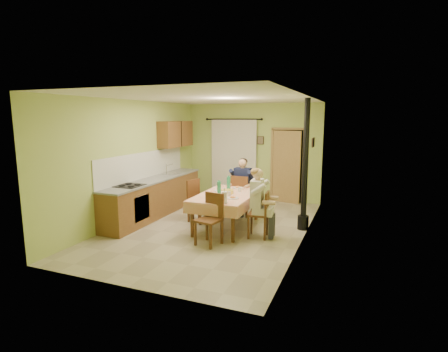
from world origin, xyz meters
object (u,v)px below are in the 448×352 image
at_px(chair_right, 259,223).
at_px(man_far, 242,180).
at_px(stove_flue, 305,183).
at_px(chair_left, 199,209).
at_px(chair_far, 242,204).
at_px(dining_table, 227,211).
at_px(chair_near, 209,230).
at_px(man_right, 259,195).

bearing_deg(chair_right, man_far, 24.25).
xyz_separation_m(man_far, stove_flue, (1.59, -0.57, 0.15)).
bearing_deg(stove_flue, chair_left, -172.33).
bearing_deg(man_far, chair_left, -127.51).
xyz_separation_m(chair_far, stove_flue, (1.59, -0.56, 0.73)).
height_order(dining_table, chair_near, chair_near).
distance_m(dining_table, man_far, 1.19).
height_order(chair_right, man_far, man_far).
relative_size(chair_far, stove_flue, 0.36).
xyz_separation_m(chair_far, man_far, (0.00, 0.02, 0.59)).
bearing_deg(chair_far, dining_table, -86.48).
distance_m(chair_far, stove_flue, 1.84).
height_order(man_far, stove_flue, stove_flue).
distance_m(chair_far, man_far, 0.59).
distance_m(dining_table, chair_far, 1.07).
xyz_separation_m(chair_near, man_right, (0.75, 0.74, 0.59)).
relative_size(chair_right, man_far, 0.68).
relative_size(dining_table, man_right, 1.39).
height_order(chair_far, chair_left, chair_far).
relative_size(chair_right, chair_left, 0.96).
bearing_deg(chair_near, chair_left, -43.88).
distance_m(chair_left, man_right, 1.77).
xyz_separation_m(man_right, stove_flue, (0.77, 0.85, 0.15)).
bearing_deg(chair_far, chair_near, -85.23).
bearing_deg(chair_far, man_far, 90.00).
distance_m(man_far, man_right, 1.65).
bearing_deg(chair_left, stove_flue, 113.79).
relative_size(chair_near, man_far, 0.71).
relative_size(chair_near, chair_left, 1.00).
distance_m(dining_table, chair_near, 1.09).
xyz_separation_m(chair_near, chair_left, (-0.83, 1.28, -0.00)).
bearing_deg(dining_table, chair_far, 90.04).
distance_m(chair_near, man_right, 1.21).
distance_m(dining_table, chair_left, 0.80).
distance_m(chair_far, chair_near, 2.15).
bearing_deg(chair_right, stove_flue, -47.91).
distance_m(dining_table, stove_flue, 1.78).
bearing_deg(man_far, chair_far, -90.00).
distance_m(chair_near, chair_left, 1.52).
distance_m(chair_left, man_far, 1.31).
height_order(chair_far, chair_right, chair_far).
bearing_deg(chair_near, chair_far, -74.87).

